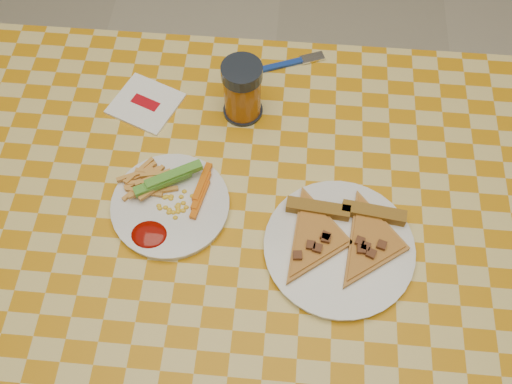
# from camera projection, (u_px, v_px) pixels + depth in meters

# --- Properties ---
(ground) EXTENTS (8.00, 8.00, 0.00)m
(ground) POSITION_uv_depth(u_px,v_px,m) (248.00, 344.00, 1.63)
(ground) COLOR beige
(ground) RESTS_ON ground
(table) EXTENTS (1.28, 0.88, 0.76)m
(table) POSITION_uv_depth(u_px,v_px,m) (244.00, 247.00, 1.04)
(table) COLOR silver
(table) RESTS_ON ground
(plate_left) EXTENTS (0.24, 0.24, 0.01)m
(plate_left) POSITION_uv_depth(u_px,v_px,m) (171.00, 206.00, 0.99)
(plate_left) COLOR white
(plate_left) RESTS_ON table
(plate_right) EXTENTS (0.31, 0.31, 0.01)m
(plate_right) POSITION_uv_depth(u_px,v_px,m) (339.00, 248.00, 0.95)
(plate_right) COLOR white
(plate_right) RESTS_ON table
(fries_veggies) EXTENTS (0.18, 0.17, 0.04)m
(fries_veggies) POSITION_uv_depth(u_px,v_px,m) (166.00, 193.00, 0.98)
(fries_veggies) COLOR #E89E49
(fries_veggies) RESTS_ON plate_left
(pizza_slices) EXTENTS (0.25, 0.22, 0.02)m
(pizza_slices) POSITION_uv_depth(u_px,v_px,m) (342.00, 236.00, 0.94)
(pizza_slices) COLOR #B68C38
(pizza_slices) RESTS_ON plate_right
(drink_glass) EXTENTS (0.08, 0.08, 0.12)m
(drink_glass) POSITION_uv_depth(u_px,v_px,m) (242.00, 91.00, 1.05)
(drink_glass) COLOR black
(drink_glass) RESTS_ON table
(napkin) EXTENTS (0.15, 0.15, 0.01)m
(napkin) POSITION_uv_depth(u_px,v_px,m) (146.00, 103.00, 1.10)
(napkin) COLOR white
(napkin) RESTS_ON table
(fork) EXTENTS (0.15, 0.07, 0.01)m
(fork) POSITION_uv_depth(u_px,v_px,m) (289.00, 63.00, 1.15)
(fork) COLOR navy
(fork) RESTS_ON table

